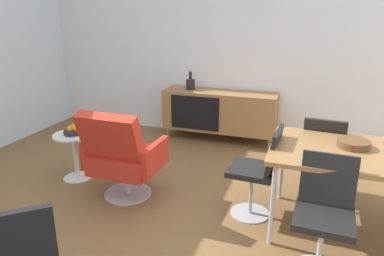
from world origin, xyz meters
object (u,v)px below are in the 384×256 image
at_px(dining_chair_back_left, 323,153).
at_px(dining_chair_near_window, 259,169).
at_px(vase_cobalt, 190,84).
at_px(lounge_chair_red, 122,155).
at_px(dining_chair_front_left, 324,212).
at_px(side_table_round, 75,151).
at_px(fruit_bowl, 73,131).
at_px(dining_table, 374,158).
at_px(wooden_bowl_on_table, 353,144).
at_px(sideboard, 219,111).

height_order(dining_chair_back_left, dining_chair_near_window, same).
height_order(vase_cobalt, lounge_chair_red, vase_cobalt).
bearing_deg(dining_chair_front_left, side_table_round, 165.26).
bearing_deg(dining_chair_front_left, dining_chair_back_left, 90.38).
bearing_deg(fruit_bowl, vase_cobalt, 66.04).
relative_size(dining_chair_back_left, side_table_round, 1.65).
distance_m(dining_table, dining_chair_near_window, 0.92).
distance_m(wooden_bowl_on_table, dining_chair_near_window, 0.80).
bearing_deg(side_table_round, wooden_bowl_on_table, -0.78).
bearing_deg(dining_chair_near_window, dining_table, 0.25).
relative_size(dining_chair_back_left, fruit_bowl, 4.28).
relative_size(dining_chair_near_window, lounge_chair_red, 0.90).
bearing_deg(dining_chair_front_left, dining_table, 58.14).
height_order(vase_cobalt, side_table_round, vase_cobalt).
distance_m(dining_chair_near_window, side_table_round, 2.06).
distance_m(sideboard, fruit_bowl, 2.09).
height_order(dining_table, wooden_bowl_on_table, wooden_bowl_on_table).
bearing_deg(vase_cobalt, side_table_round, -114.02).
bearing_deg(fruit_bowl, dining_chair_front_left, -14.72).
height_order(dining_chair_front_left, side_table_round, dining_chair_front_left).
relative_size(vase_cobalt, dining_table, 0.16).
bearing_deg(side_table_round, sideboard, 54.87).
bearing_deg(dining_table, sideboard, 133.55).
xyz_separation_m(dining_table, fruit_bowl, (-2.94, 0.12, -0.14)).
bearing_deg(dining_table, dining_chair_front_left, -121.86).
height_order(dining_chair_front_left, fruit_bowl, dining_chair_front_left).
bearing_deg(lounge_chair_red, wooden_bowl_on_table, 5.27).
bearing_deg(sideboard, lounge_chair_red, -103.72).
bearing_deg(dining_chair_near_window, sideboard, 114.88).
distance_m(sideboard, side_table_round, 2.09).
distance_m(dining_table, wooden_bowl_on_table, 0.19).
height_order(wooden_bowl_on_table, lounge_chair_red, lounge_chair_red).
distance_m(side_table_round, fruit_bowl, 0.24).
bearing_deg(lounge_chair_red, dining_chair_front_left, -13.69).
distance_m(sideboard, lounge_chair_red, 1.99).
height_order(wooden_bowl_on_table, dining_chair_back_left, dining_chair_back_left).
height_order(dining_table, fruit_bowl, dining_table).
bearing_deg(vase_cobalt, dining_table, -40.05).
height_order(sideboard, side_table_round, sideboard).
height_order(dining_chair_near_window, fruit_bowl, dining_chair_near_window).
bearing_deg(dining_chair_front_left, lounge_chair_red, 166.31).
distance_m(sideboard, dining_chair_near_window, 2.02).
bearing_deg(dining_chair_near_window, vase_cobalt, 125.10).
bearing_deg(wooden_bowl_on_table, dining_chair_back_left, 113.26).
relative_size(sideboard, lounge_chair_red, 1.69).
bearing_deg(fruit_bowl, dining_chair_near_window, -3.51).
bearing_deg(dining_table, fruit_bowl, 177.62).
bearing_deg(dining_table, dining_chair_near_window, -179.75).
distance_m(vase_cobalt, lounge_chair_red, 1.97).
height_order(vase_cobalt, wooden_bowl_on_table, vase_cobalt).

